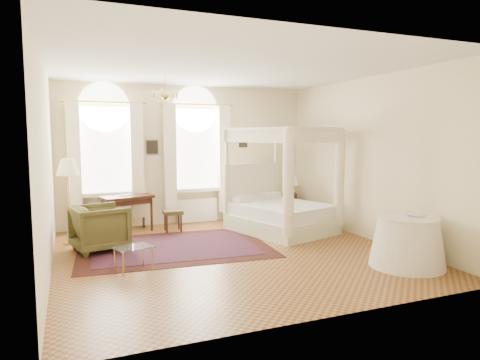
{
  "coord_description": "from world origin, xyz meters",
  "views": [
    {
      "loc": [
        -2.69,
        -7.08,
        2.13
      ],
      "look_at": [
        0.33,
        0.4,
        1.28
      ],
      "focal_mm": 32.0,
      "sensor_mm": 36.0,
      "label": 1
    }
  ],
  "objects_px": {
    "stool": "(173,214)",
    "side_table": "(407,242)",
    "armchair": "(100,228)",
    "writing_desk": "(127,201)",
    "nightstand": "(288,205)",
    "floor_lamp": "(68,171)",
    "coffee_table": "(133,249)",
    "canopy_bed": "(281,208)"
  },
  "relations": [
    {
      "from": "stool",
      "to": "side_table",
      "type": "xyz_separation_m",
      "value": [
        2.95,
        -3.93,
        0.0
      ]
    },
    {
      "from": "armchair",
      "to": "writing_desk",
      "type": "bearing_deg",
      "value": -39.78
    },
    {
      "from": "nightstand",
      "to": "floor_lamp",
      "type": "bearing_deg",
      "value": -170.47
    },
    {
      "from": "floor_lamp",
      "to": "side_table",
      "type": "distance_m",
      "value": 6.31
    },
    {
      "from": "floor_lamp",
      "to": "nightstand",
      "type": "bearing_deg",
      "value": 9.53
    },
    {
      "from": "armchair",
      "to": "coffee_table",
      "type": "distance_m",
      "value": 1.52
    },
    {
      "from": "stool",
      "to": "armchair",
      "type": "xyz_separation_m",
      "value": [
        -1.61,
        -1.04,
        0.03
      ]
    },
    {
      "from": "canopy_bed",
      "to": "armchair",
      "type": "xyz_separation_m",
      "value": [
        -3.83,
        -0.11,
        -0.1
      ]
    },
    {
      "from": "nightstand",
      "to": "armchair",
      "type": "bearing_deg",
      "value": -161.5
    },
    {
      "from": "armchair",
      "to": "side_table",
      "type": "distance_m",
      "value": 5.4
    },
    {
      "from": "stool",
      "to": "armchair",
      "type": "relative_size",
      "value": 0.51
    },
    {
      "from": "coffee_table",
      "to": "floor_lamp",
      "type": "bearing_deg",
      "value": 112.64
    },
    {
      "from": "writing_desk",
      "to": "armchair",
      "type": "xyz_separation_m",
      "value": [
        -0.67,
        -1.34,
        -0.27
      ]
    },
    {
      "from": "writing_desk",
      "to": "side_table",
      "type": "bearing_deg",
      "value": -47.41
    },
    {
      "from": "nightstand",
      "to": "coffee_table",
      "type": "xyz_separation_m",
      "value": [
        -4.4,
        -3.07,
        0.04
      ]
    },
    {
      "from": "floor_lamp",
      "to": "side_table",
      "type": "relative_size",
      "value": 1.4
    },
    {
      "from": "nightstand",
      "to": "armchair",
      "type": "xyz_separation_m",
      "value": [
        -4.8,
        -1.6,
        0.11
      ]
    },
    {
      "from": "canopy_bed",
      "to": "floor_lamp",
      "type": "bearing_deg",
      "value": 172.13
    },
    {
      "from": "coffee_table",
      "to": "canopy_bed",
      "type": "bearing_deg",
      "value": 24.7
    },
    {
      "from": "nightstand",
      "to": "coffee_table",
      "type": "distance_m",
      "value": 5.36
    },
    {
      "from": "canopy_bed",
      "to": "writing_desk",
      "type": "height_order",
      "value": "canopy_bed"
    },
    {
      "from": "canopy_bed",
      "to": "nightstand",
      "type": "bearing_deg",
      "value": 57.08
    },
    {
      "from": "coffee_table",
      "to": "floor_lamp",
      "type": "distance_m",
      "value": 2.6
    },
    {
      "from": "canopy_bed",
      "to": "writing_desk",
      "type": "xyz_separation_m",
      "value": [
        -3.16,
        1.23,
        0.17
      ]
    },
    {
      "from": "stool",
      "to": "side_table",
      "type": "bearing_deg",
      "value": -53.08
    },
    {
      "from": "coffee_table",
      "to": "side_table",
      "type": "relative_size",
      "value": 0.55
    },
    {
      "from": "coffee_table",
      "to": "stool",
      "type": "bearing_deg",
      "value": 64.19
    },
    {
      "from": "canopy_bed",
      "to": "stool",
      "type": "xyz_separation_m",
      "value": [
        -2.22,
        0.92,
        -0.12
      ]
    },
    {
      "from": "nightstand",
      "to": "floor_lamp",
      "type": "xyz_separation_m",
      "value": [
        -5.31,
        -0.89,
        1.12
      ]
    },
    {
      "from": "coffee_table",
      "to": "side_table",
      "type": "height_order",
      "value": "side_table"
    },
    {
      "from": "writing_desk",
      "to": "side_table",
      "type": "xyz_separation_m",
      "value": [
        3.89,
        -4.24,
        -0.29
      ]
    },
    {
      "from": "writing_desk",
      "to": "stool",
      "type": "distance_m",
      "value": 1.03
    },
    {
      "from": "canopy_bed",
      "to": "floor_lamp",
      "type": "height_order",
      "value": "canopy_bed"
    },
    {
      "from": "armchair",
      "to": "floor_lamp",
      "type": "xyz_separation_m",
      "value": [
        -0.51,
        0.71,
        1.0
      ]
    },
    {
      "from": "canopy_bed",
      "to": "writing_desk",
      "type": "distance_m",
      "value": 3.4
    },
    {
      "from": "armchair",
      "to": "side_table",
      "type": "relative_size",
      "value": 0.78
    },
    {
      "from": "floor_lamp",
      "to": "armchair",
      "type": "bearing_deg",
      "value": -54.42
    },
    {
      "from": "stool",
      "to": "floor_lamp",
      "type": "distance_m",
      "value": 2.38
    },
    {
      "from": "nightstand",
      "to": "stool",
      "type": "height_order",
      "value": "nightstand"
    },
    {
      "from": "canopy_bed",
      "to": "stool",
      "type": "distance_m",
      "value": 2.41
    },
    {
      "from": "armchair",
      "to": "coffee_table",
      "type": "bearing_deg",
      "value": -178.21
    },
    {
      "from": "floor_lamp",
      "to": "writing_desk",
      "type": "bearing_deg",
      "value": 28.2
    }
  ]
}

